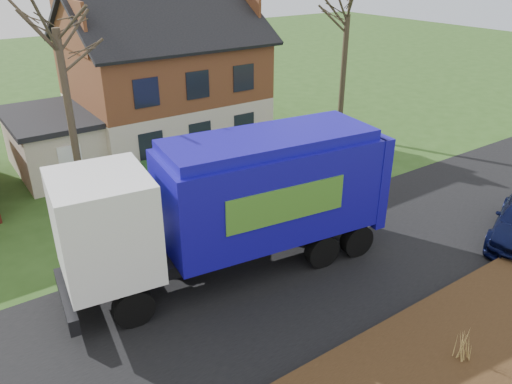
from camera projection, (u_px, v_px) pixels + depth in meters
ground at (299, 272)px, 16.65m from camera, size 120.00×120.00×0.00m
road at (299, 271)px, 16.65m from camera, size 80.00×7.00×0.02m
mulch_verge at (431, 365)px, 12.66m from camera, size 80.00×3.50×0.30m
main_house at (155, 72)px, 25.98m from camera, size 12.95×8.95×9.26m
garbage_truck at (238, 198)px, 15.76m from camera, size 10.89×4.14×4.55m
silver_sedan at (192, 218)px, 18.36m from camera, size 4.94×2.14×1.58m
grass_clump_mid at (463, 345)px, 12.53m from camera, size 0.30×0.25×0.85m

